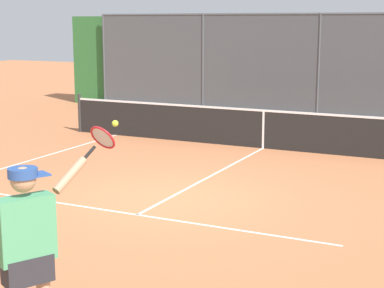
% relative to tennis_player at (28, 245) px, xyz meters
% --- Properties ---
extents(ground_plane, '(60.00, 60.00, 0.00)m').
position_rel_tennis_player_xyz_m(ground_plane, '(1.34, -5.23, -1.08)').
color(ground_plane, '#B76B42').
extents(court_line_markings, '(8.55, 11.01, 0.01)m').
position_rel_tennis_player_xyz_m(court_line_markings, '(1.34, -3.90, -1.07)').
color(court_line_markings, white).
rests_on(court_line_markings, ground).
extents(fence_backdrop, '(18.90, 1.37, 3.32)m').
position_rel_tennis_player_xyz_m(fence_backdrop, '(1.34, -15.89, 0.53)').
color(fence_backdrop, '#474C51').
rests_on(fence_backdrop, ground).
extents(tennis_net, '(10.98, 0.09, 1.07)m').
position_rel_tennis_player_xyz_m(tennis_net, '(1.34, -10.21, -0.58)').
color(tennis_net, '#2D2D2D').
rests_on(tennis_net, ground).
extents(tennis_player, '(0.64, 1.41, 2.10)m').
position_rel_tennis_player_xyz_m(tennis_player, '(0.00, 0.00, 0.00)').
color(tennis_player, navy).
rests_on(tennis_player, ground).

